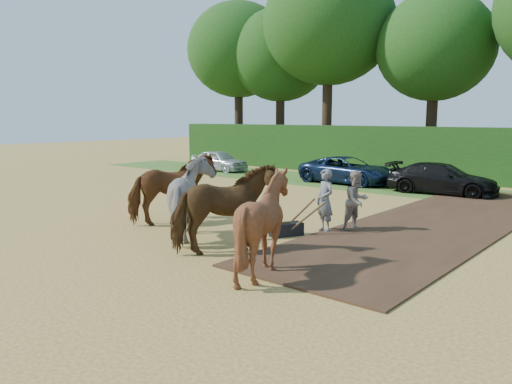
% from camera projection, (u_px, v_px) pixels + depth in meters
% --- Properties ---
extents(ground, '(120.00, 120.00, 0.00)m').
position_uv_depth(ground, '(275.00, 259.00, 12.62)').
color(ground, gold).
rests_on(ground, ground).
extents(earth_strip, '(4.50, 17.00, 0.05)m').
position_uv_depth(earth_strip, '(438.00, 222.00, 16.90)').
color(earth_strip, '#472D1C').
rests_on(earth_strip, ground).
extents(grass_verge, '(50.00, 5.00, 0.03)m').
position_uv_depth(grass_verge, '(463.00, 194.00, 23.12)').
color(grass_verge, '#38601E').
rests_on(grass_verge, ground).
extents(hedgerow, '(46.00, 1.60, 3.00)m').
position_uv_depth(hedgerow, '(494.00, 156.00, 26.27)').
color(hedgerow, '#14380F').
rests_on(hedgerow, ground).
extents(spectator_near, '(0.94, 1.08, 1.90)m').
position_uv_depth(spectator_near, '(356.00, 201.00, 15.68)').
color(spectator_near, '#BDA995').
rests_on(spectator_near, ground).
extents(spectator_far, '(0.93, 1.16, 1.85)m').
position_uv_depth(spectator_far, '(189.00, 192.00, 17.68)').
color(spectator_far, '#262732').
rests_on(spectator_far, ground).
extents(plough_team, '(8.21, 6.23, 2.37)m').
position_uv_depth(plough_team, '(212.00, 203.00, 13.90)').
color(plough_team, brown).
rests_on(plough_team, ground).
extents(parked_cars, '(29.44, 3.27, 1.47)m').
position_uv_depth(parked_cars, '(414.00, 176.00, 24.33)').
color(parked_cars, silver).
rests_on(parked_cars, ground).
extents(treeline, '(48.70, 10.60, 14.21)m').
position_uv_depth(treeline, '(488.00, 22.00, 28.64)').
color(treeline, '#382616').
rests_on(treeline, ground).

